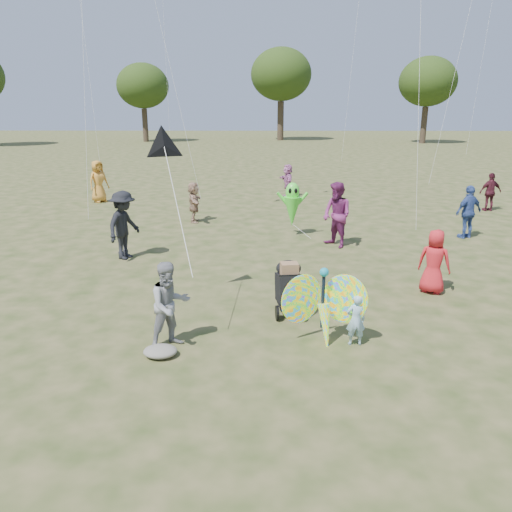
{
  "coord_description": "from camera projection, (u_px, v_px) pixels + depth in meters",
  "views": [
    {
      "loc": [
        -0.05,
        -8.32,
        4.06
      ],
      "look_at": [
        -0.2,
        1.5,
        1.1
      ],
      "focal_mm": 35.0,
      "sensor_mm": 36.0,
      "label": 1
    }
  ],
  "objects": [
    {
      "name": "crowd_a",
      "position": [
        434.0,
        261.0,
        11.13
      ],
      "size": [
        0.85,
        0.76,
        1.46
      ],
      "primitive_type": "imported",
      "rotation": [
        0.0,
        0.0,
        2.62
      ],
      "color": "red",
      "rests_on": "ground"
    },
    {
      "name": "tree_line",
      "position": [
        301.0,
        77.0,
        50.18
      ],
      "size": [
        91.78,
        33.6,
        10.79
      ],
      "color": "#3A2D21",
      "rests_on": "ground"
    },
    {
      "name": "grey_bag",
      "position": [
        160.0,
        351.0,
        8.41
      ],
      "size": [
        0.57,
        0.47,
        0.18
      ],
      "primitive_type": "ellipsoid",
      "color": "slate",
      "rests_on": "ground"
    },
    {
      "name": "delta_kite_rig",
      "position": [
        164.0,
        147.0,
        9.76
      ],
      "size": [
        1.2,
        2.22,
        2.48
      ],
      "color": "black",
      "rests_on": "ground"
    },
    {
      "name": "adult_man",
      "position": [
        170.0,
        305.0,
        8.58
      ],
      "size": [
        0.95,
        0.91,
        1.55
      ],
      "primitive_type": "imported",
      "rotation": [
        0.0,
        0.0,
        0.61
      ],
      "color": "gray",
      "rests_on": "ground"
    },
    {
      "name": "crowd_c",
      "position": [
        468.0,
        212.0,
        15.78
      ],
      "size": [
        1.07,
        0.8,
        1.69
      ],
      "primitive_type": "imported",
      "rotation": [
        0.0,
        0.0,
        3.58
      ],
      "color": "#354E93",
      "rests_on": "ground"
    },
    {
      "name": "crowd_j",
      "position": [
        288.0,
        180.0,
        23.1
      ],
      "size": [
        0.77,
        1.46,
        1.5
      ],
      "primitive_type": "imported",
      "rotation": [
        0.0,
        0.0,
        4.96
      ],
      "color": "#B0649C",
      "rests_on": "ground"
    },
    {
      "name": "ground",
      "position": [
        266.0,
        337.0,
        9.14
      ],
      "size": [
        160.0,
        160.0,
        0.0
      ],
      "primitive_type": "plane",
      "color": "#51592B",
      "rests_on": "ground"
    },
    {
      "name": "butterfly_kite",
      "position": [
        324.0,
        307.0,
        8.76
      ],
      "size": [
        1.74,
        0.75,
        1.59
      ],
      "color": "orange",
      "rests_on": "ground"
    },
    {
      "name": "crowd_d",
      "position": [
        194.0,
        202.0,
        18.01
      ],
      "size": [
        0.54,
        1.38,
        1.46
      ],
      "primitive_type": "imported",
      "rotation": [
        0.0,
        0.0,
        1.65
      ],
      "color": "tan",
      "rests_on": "ground"
    },
    {
      "name": "crowd_b",
      "position": [
        124.0,
        225.0,
        13.6
      ],
      "size": [
        1.08,
        1.38,
        1.88
      ],
      "primitive_type": "imported",
      "rotation": [
        0.0,
        0.0,
        1.21
      ],
      "color": "black",
      "rests_on": "ground"
    },
    {
      "name": "crowd_g",
      "position": [
        98.0,
        181.0,
        21.73
      ],
      "size": [
        1.03,
        1.04,
        1.82
      ],
      "primitive_type": "imported",
      "rotation": [
        0.0,
        0.0,
        0.83
      ],
      "color": "#CB872F",
      "rests_on": "ground"
    },
    {
      "name": "jogging_stroller",
      "position": [
        289.0,
        284.0,
        10.06
      ],
      "size": [
        0.57,
        1.08,
        1.09
      ],
      "rotation": [
        0.0,
        0.0,
        0.12
      ],
      "color": "black",
      "rests_on": "ground"
    },
    {
      "name": "crowd_e",
      "position": [
        337.0,
        215.0,
        14.75
      ],
      "size": [
        1.13,
        1.19,
        1.94
      ],
      "primitive_type": "imported",
      "rotation": [
        0.0,
        0.0,
        5.3
      ],
      "color": "#772760",
      "rests_on": "ground"
    },
    {
      "name": "alien_kite",
      "position": [
        292.0,
        206.0,
        16.01
      ],
      "size": [
        1.12,
        0.69,
        1.74
      ],
      "color": "#4CEC37",
      "rests_on": "ground"
    },
    {
      "name": "crowd_h",
      "position": [
        490.0,
        192.0,
        19.93
      ],
      "size": [
        0.93,
        0.48,
        1.52
      ],
      "primitive_type": "imported",
      "rotation": [
        0.0,
        0.0,
        3.26
      ],
      "color": "#4F1A27",
      "rests_on": "ground"
    },
    {
      "name": "child_girl",
      "position": [
        356.0,
        320.0,
        8.72
      ],
      "size": [
        0.35,
        0.24,
        0.94
      ],
      "primitive_type": "imported",
      "rotation": [
        0.0,
        0.0,
        3.19
      ],
      "color": "#95BFD3",
      "rests_on": "ground"
    }
  ]
}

